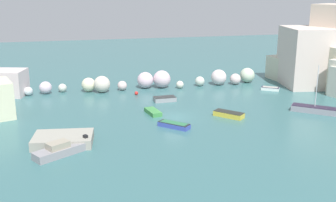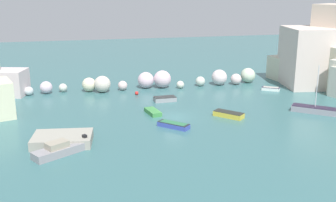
{
  "view_description": "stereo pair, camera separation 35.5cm",
  "coord_description": "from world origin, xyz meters",
  "px_view_note": "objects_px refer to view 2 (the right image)",
  "views": [
    {
      "loc": [
        -12.29,
        -47.52,
        15.81
      ],
      "look_at": [
        0.0,
        3.81,
        1.0
      ],
      "focal_mm": 43.88,
      "sensor_mm": 36.0,
      "label": 1
    },
    {
      "loc": [
        -11.95,
        -47.6,
        15.81
      ],
      "look_at": [
        0.0,
        3.81,
        1.0
      ],
      "focal_mm": 43.88,
      "sensor_mm": 36.0,
      "label": 2
    }
  ],
  "objects_px": {
    "moored_boat_0": "(315,110)",
    "moored_boat_5": "(61,149)",
    "moored_boat_6": "(174,125)",
    "moored_boat_1": "(271,89)",
    "moored_boat_2": "(153,112)",
    "channel_buoy": "(137,93)",
    "moored_boat_3": "(229,114)",
    "stone_dock": "(63,139)",
    "moored_boat_4": "(165,99)"
  },
  "relations": [
    {
      "from": "moored_boat_2",
      "to": "moored_boat_5",
      "type": "relative_size",
      "value": 0.57
    },
    {
      "from": "moored_boat_6",
      "to": "moored_boat_0",
      "type": "bearing_deg",
      "value": 48.98
    },
    {
      "from": "moored_boat_1",
      "to": "moored_boat_3",
      "type": "distance_m",
      "value": 16.12
    },
    {
      "from": "moored_boat_3",
      "to": "moored_boat_5",
      "type": "distance_m",
      "value": 21.55
    },
    {
      "from": "moored_boat_2",
      "to": "channel_buoy",
      "type": "bearing_deg",
      "value": -7.5
    },
    {
      "from": "moored_boat_0",
      "to": "moored_boat_5",
      "type": "xyz_separation_m",
      "value": [
        -31.73,
        -6.59,
        0.09
      ]
    },
    {
      "from": "moored_boat_3",
      "to": "stone_dock",
      "type": "bearing_deg",
      "value": 60.79
    },
    {
      "from": "moored_boat_2",
      "to": "moored_boat_5",
      "type": "bearing_deg",
      "value": 123.33
    },
    {
      "from": "moored_boat_0",
      "to": "moored_boat_2",
      "type": "bearing_deg",
      "value": 28.0
    },
    {
      "from": "channel_buoy",
      "to": "moored_boat_6",
      "type": "relative_size",
      "value": 0.16
    },
    {
      "from": "moored_boat_0",
      "to": "moored_boat_3",
      "type": "relative_size",
      "value": 1.67
    },
    {
      "from": "moored_boat_1",
      "to": "moored_boat_6",
      "type": "height_order",
      "value": "moored_boat_6"
    },
    {
      "from": "moored_boat_5",
      "to": "moored_boat_2",
      "type": "bearing_deg",
      "value": -168.22
    },
    {
      "from": "channel_buoy",
      "to": "moored_boat_5",
      "type": "relative_size",
      "value": 0.1
    },
    {
      "from": "moored_boat_5",
      "to": "moored_boat_6",
      "type": "xyz_separation_m",
      "value": [
        12.55,
        5.15,
        -0.21
      ]
    },
    {
      "from": "moored_boat_0",
      "to": "moored_boat_2",
      "type": "distance_m",
      "value": 20.94
    },
    {
      "from": "channel_buoy",
      "to": "moored_boat_2",
      "type": "distance_m",
      "value": 9.94
    },
    {
      "from": "moored_boat_1",
      "to": "moored_boat_3",
      "type": "bearing_deg",
      "value": 78.57
    },
    {
      "from": "moored_boat_5",
      "to": "moored_boat_6",
      "type": "bearing_deg",
      "value": 170.12
    },
    {
      "from": "stone_dock",
      "to": "moored_boat_0",
      "type": "distance_m",
      "value": 31.86
    },
    {
      "from": "moored_boat_6",
      "to": "stone_dock",
      "type": "bearing_deg",
      "value": -124.58
    },
    {
      "from": "moored_boat_0",
      "to": "moored_boat_4",
      "type": "xyz_separation_m",
      "value": [
        -17.7,
        9.76,
        -0.1
      ]
    },
    {
      "from": "moored_boat_4",
      "to": "moored_boat_5",
      "type": "distance_m",
      "value": 21.55
    },
    {
      "from": "moored_boat_6",
      "to": "moored_boat_1",
      "type": "bearing_deg",
      "value": 80.16
    },
    {
      "from": "moored_boat_1",
      "to": "moored_boat_6",
      "type": "relative_size",
      "value": 0.83
    },
    {
      "from": "channel_buoy",
      "to": "moored_boat_6",
      "type": "xyz_separation_m",
      "value": [
        1.88,
        -15.6,
        0.03
      ]
    },
    {
      "from": "channel_buoy",
      "to": "moored_boat_3",
      "type": "distance_m",
      "value": 16.38
    },
    {
      "from": "moored_boat_2",
      "to": "stone_dock",
      "type": "bearing_deg",
      "value": 115.21
    },
    {
      "from": "channel_buoy",
      "to": "moored_boat_1",
      "type": "relative_size",
      "value": 0.19
    },
    {
      "from": "channel_buoy",
      "to": "moored_boat_2",
      "type": "relative_size",
      "value": 0.17
    },
    {
      "from": "moored_boat_4",
      "to": "moored_boat_5",
      "type": "xyz_separation_m",
      "value": [
        -14.04,
        -16.35,
        0.19
      ]
    },
    {
      "from": "moored_boat_0",
      "to": "moored_boat_5",
      "type": "bearing_deg",
      "value": 51.41
    },
    {
      "from": "stone_dock",
      "to": "channel_buoy",
      "type": "relative_size",
      "value": 10.95
    },
    {
      "from": "channel_buoy",
      "to": "moored_boat_3",
      "type": "relative_size",
      "value": 0.15
    },
    {
      "from": "moored_boat_2",
      "to": "moored_boat_6",
      "type": "relative_size",
      "value": 0.93
    },
    {
      "from": "moored_boat_0",
      "to": "moored_boat_3",
      "type": "bearing_deg",
      "value": 35.46
    },
    {
      "from": "moored_boat_2",
      "to": "moored_boat_3",
      "type": "xyz_separation_m",
      "value": [
        9.0,
        -3.39,
        0.07
      ]
    },
    {
      "from": "moored_boat_2",
      "to": "moored_boat_3",
      "type": "distance_m",
      "value": 9.62
    },
    {
      "from": "stone_dock",
      "to": "moored_boat_6",
      "type": "xyz_separation_m",
      "value": [
        12.45,
        2.36,
        -0.19
      ]
    },
    {
      "from": "moored_boat_4",
      "to": "moored_boat_5",
      "type": "relative_size",
      "value": 0.55
    },
    {
      "from": "stone_dock",
      "to": "moored_boat_4",
      "type": "relative_size",
      "value": 1.91
    },
    {
      "from": "moored_boat_4",
      "to": "moored_boat_6",
      "type": "xyz_separation_m",
      "value": [
        -1.48,
        -11.2,
        -0.02
      ]
    },
    {
      "from": "moored_boat_1",
      "to": "moored_boat_5",
      "type": "height_order",
      "value": "moored_boat_5"
    },
    {
      "from": "moored_boat_1",
      "to": "moored_boat_2",
      "type": "distance_m",
      "value": 21.95
    },
    {
      "from": "stone_dock",
      "to": "moored_boat_2",
      "type": "xyz_separation_m",
      "value": [
        11.12,
        8.04,
        -0.23
      ]
    },
    {
      "from": "moored_boat_1",
      "to": "moored_boat_4",
      "type": "height_order",
      "value": "moored_boat_4"
    },
    {
      "from": "moored_boat_4",
      "to": "moored_boat_1",
      "type": "bearing_deg",
      "value": 5.49
    },
    {
      "from": "moored_boat_0",
      "to": "moored_boat_2",
      "type": "relative_size",
      "value": 1.89
    },
    {
      "from": "moored_boat_0",
      "to": "moored_boat_6",
      "type": "distance_m",
      "value": 19.23
    },
    {
      "from": "stone_dock",
      "to": "moored_boat_4",
      "type": "xyz_separation_m",
      "value": [
        13.93,
        13.56,
        -0.16
      ]
    }
  ]
}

